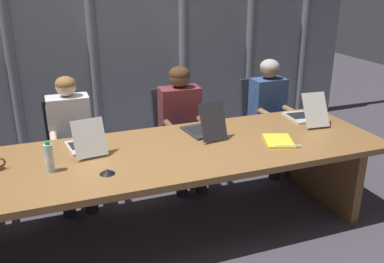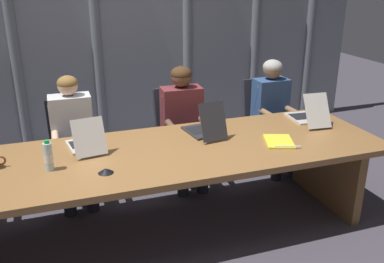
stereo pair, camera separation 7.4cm
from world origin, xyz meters
TOP-DOWN VIEW (x-y plane):
  - ground_plane at (0.00, 0.00)m, footprint 13.76×13.76m
  - conference_table at (0.00, 0.00)m, footprint 3.78×1.11m
  - curtain_backdrop at (-0.00, 2.30)m, footprint 6.88×0.17m
  - laptop_left_mid at (-0.48, 0.24)m, footprint 0.30×0.45m
  - laptop_center at (0.51, 0.22)m, footprint 0.28×0.46m
  - laptop_right_mid at (1.54, 0.23)m, footprint 0.27×0.51m
  - office_chair_left_mid at (-0.52, 0.97)m, footprint 0.60×0.60m
  - office_chair_center at (0.53, 0.97)m, footprint 0.60×0.60m
  - office_chair_right_mid at (1.54, 0.97)m, footprint 0.60×0.60m
  - person_left_mid at (-0.54, 0.82)m, footprint 0.38×0.55m
  - person_center at (0.52, 0.82)m, footprint 0.42×0.55m
  - person_right_mid at (1.53, 0.82)m, footprint 0.37×0.55m
  - water_bottle_primary at (-0.76, -0.07)m, footprint 0.06×0.06m
  - conference_mic_left_side at (-0.39, -0.24)m, footprint 0.11×0.11m
  - spiral_notepad at (1.03, -0.14)m, footprint 0.31×0.36m

SIDE VIEW (x-z plane):
  - ground_plane at x=0.00m, z-range 0.00..0.00m
  - office_chair_left_mid at x=-0.52m, z-range -0.11..0.78m
  - office_chair_center at x=0.53m, z-range -0.12..0.80m
  - office_chair_right_mid at x=1.54m, z-range -0.12..0.81m
  - conference_table at x=0.00m, z-range 0.22..0.95m
  - person_left_mid at x=-0.54m, z-range 0.07..1.24m
  - person_right_mid at x=1.53m, z-range 0.08..1.27m
  - person_center at x=0.52m, z-range 0.09..1.27m
  - spiral_notepad at x=1.03m, z-range 0.72..0.75m
  - conference_mic_left_side at x=-0.39m, z-range 0.72..0.76m
  - laptop_left_mid at x=-0.48m, z-range 0.64..0.92m
  - laptop_right_mid at x=1.54m, z-range 0.63..0.93m
  - laptop_center at x=0.51m, z-range 0.63..0.95m
  - water_bottle_primary at x=-0.76m, z-range 0.71..0.94m
  - curtain_backdrop at x=0.00m, z-range 0.00..3.18m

